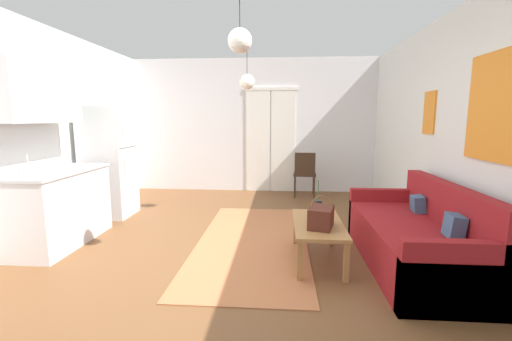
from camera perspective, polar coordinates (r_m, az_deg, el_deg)
The scene contains 13 objects.
ground_plane at distance 3.73m, azimuth -5.26°, elevation -15.68°, with size 5.48×7.69×0.10m, color brown.
wall_back at distance 6.96m, azimuth -0.40°, elevation 7.46°, with size 5.08×0.13×2.67m.
wall_right at distance 3.85m, azimuth 34.12°, elevation 5.00°, with size 0.12×7.29×2.67m.
area_rug at distance 4.22m, azimuth -0.60°, elevation -11.84°, with size 1.31×2.94×0.01m, color #B26B42.
couch at distance 3.86m, azimuth 25.79°, elevation -10.46°, with size 0.86×1.94×0.85m.
coffee_table at distance 3.65m, azimuth 10.42°, elevation -9.41°, with size 0.50×1.02×0.42m.
bamboo_vase at distance 3.74m, azimuth 10.37°, elevation -6.43°, with size 0.08×0.08×0.42m.
handbag at distance 3.45m, azimuth 10.91°, elevation -7.70°, with size 0.30×0.37×0.33m.
refrigerator at distance 5.61m, azimuth -23.60°, elevation 1.33°, with size 0.67×0.62×1.67m.
kitchen_counter at distance 4.62m, azimuth -30.99°, elevation -1.07°, with size 0.62×1.31×2.11m.
accent_chair at distance 6.46m, azimuth 8.21°, elevation -0.26°, with size 0.44×0.42×0.86m.
pendant_lamp_near at distance 3.28m, azimuth -2.73°, elevation 21.04°, with size 0.22×0.22×0.59m.
pendant_lamp_far at distance 5.03m, azimuth -1.52°, elevation 14.74°, with size 0.22×0.22×0.77m.
Camera 1 is at (0.58, -3.35, 1.50)m, focal length 23.72 mm.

